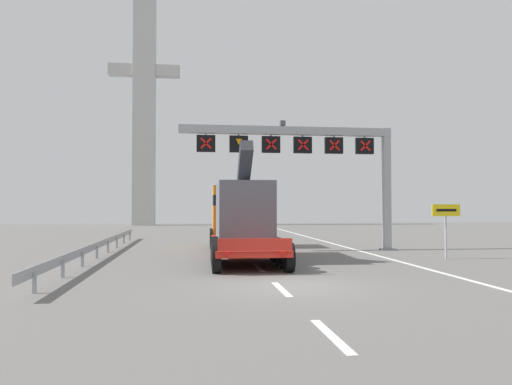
% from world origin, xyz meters
% --- Properties ---
extents(ground, '(112.00, 112.00, 0.00)m').
position_xyz_m(ground, '(0.00, 0.00, 0.00)').
color(ground, slate).
extents(lane_markings, '(0.20, 56.25, 0.01)m').
position_xyz_m(lane_markings, '(-0.31, 20.83, 0.01)').
color(lane_markings, silver).
rests_on(lane_markings, ground).
extents(edge_line_right, '(0.20, 63.00, 0.01)m').
position_xyz_m(edge_line_right, '(6.20, 12.00, 0.01)').
color(edge_line_right, silver).
rests_on(edge_line_right, ground).
extents(overhead_lane_gantry, '(12.07, 0.90, 7.15)m').
position_xyz_m(overhead_lane_gantry, '(3.56, 11.76, 5.59)').
color(overhead_lane_gantry, '#9EA0A5').
rests_on(overhead_lane_gantry, ground).
extents(heavy_haul_truck_red, '(3.29, 14.11, 5.30)m').
position_xyz_m(heavy_haul_truck_red, '(-0.53, 10.53, 1.99)').
color(heavy_haul_truck_red, red).
rests_on(heavy_haul_truck_red, ground).
extents(exit_sign_yellow, '(1.37, 0.15, 2.55)m').
position_xyz_m(exit_sign_yellow, '(8.79, 6.73, 1.92)').
color(exit_sign_yellow, '#9EA0A5').
rests_on(exit_sign_yellow, ground).
extents(guardrail_left, '(0.13, 25.12, 0.76)m').
position_xyz_m(guardrail_left, '(-7.42, 10.56, 0.56)').
color(guardrail_left, '#999EA3').
rests_on(guardrail_left, ground).
extents(bridge_pylon_distant, '(9.00, 2.00, 32.02)m').
position_xyz_m(bridge_pylon_distant, '(-9.06, 50.10, 16.40)').
color(bridge_pylon_distant, '#B7B7B2').
rests_on(bridge_pylon_distant, ground).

